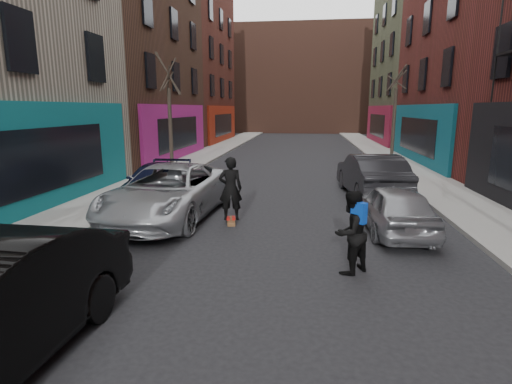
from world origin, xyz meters
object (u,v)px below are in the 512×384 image
(skateboard, at_px, (231,221))
(parked_left_end, at_px, (156,182))
(skateboarder, at_px, (230,189))
(parked_right_far, at_px, (394,208))
(tree_right_far, at_px, (395,104))
(parked_left_far, at_px, (169,192))
(parked_right_end, at_px, (371,175))
(pedestrian, at_px, (351,232))
(tree_left_far, at_px, (170,106))

(skateboard, bearing_deg, parked_left_end, 128.79)
(skateboarder, bearing_deg, parked_right_far, 163.91)
(parked_right_far, bearing_deg, tree_right_far, -104.45)
(tree_right_far, bearing_deg, parked_left_far, -122.84)
(parked_right_end, relative_size, pedestrian, 2.90)
(parked_left_end, bearing_deg, parked_right_end, 9.61)
(tree_left_far, distance_m, tree_right_far, 13.78)
(skateboarder, distance_m, pedestrian, 4.48)
(tree_left_far, distance_m, parked_right_end, 10.94)
(parked_right_far, distance_m, parked_right_end, 4.49)
(parked_left_end, height_order, parked_right_far, parked_right_far)
(parked_left_end, xyz_separation_m, pedestrian, (6.34, -5.86, 0.22))
(parked_right_end, xyz_separation_m, skateboard, (-4.60, -4.21, -0.77))
(skateboard, relative_size, skateboarder, 0.43)
(parked_right_end, bearing_deg, tree_right_far, -111.24)
(parked_left_far, relative_size, parked_right_end, 1.17)
(tree_right_far, height_order, skateboard, tree_right_far)
(skateboard, xyz_separation_m, skateboarder, (0.00, 0.00, 0.98))
(parked_left_far, relative_size, skateboard, 7.26)
(skateboarder, height_order, pedestrian, skateboarder)
(parked_right_end, bearing_deg, tree_left_far, -33.22)
(parked_left_end, distance_m, pedestrian, 8.64)
(skateboard, bearing_deg, tree_right_far, 50.80)
(tree_right_far, bearing_deg, skateboard, -116.58)
(tree_left_far, relative_size, parked_right_far, 1.68)
(parked_left_end, bearing_deg, skateboarder, -40.48)
(parked_right_end, bearing_deg, parked_right_far, 82.98)
(tree_right_far, relative_size, parked_left_end, 1.53)
(tree_right_far, bearing_deg, pedestrian, -103.69)
(tree_left_far, xyz_separation_m, parked_right_far, (9.40, -9.33, -2.72))
(tree_right_far, distance_m, pedestrian, 19.03)
(parked_right_far, bearing_deg, skateboard, -6.85)
(tree_right_far, height_order, parked_right_end, tree_right_far)
(tree_right_far, distance_m, parked_left_far, 17.73)
(tree_left_far, relative_size, parked_left_far, 1.12)
(tree_left_far, bearing_deg, skateboard, -61.74)
(parked_left_end, relative_size, parked_right_end, 0.90)
(parked_left_end, height_order, skateboard, parked_left_end)
(parked_left_end, distance_m, parked_right_far, 8.32)
(skateboarder, bearing_deg, tree_right_far, -129.20)
(parked_left_end, height_order, pedestrian, pedestrian)
(pedestrian, bearing_deg, tree_left_far, -101.62)
(parked_right_end, distance_m, pedestrian, 7.62)
(parked_right_far, height_order, skateboard, parked_right_far)
(parked_right_end, height_order, skateboarder, skateboarder)
(tree_right_far, relative_size, parked_right_far, 1.75)
(parked_left_far, bearing_deg, skateboarder, -5.89)
(tree_right_far, height_order, parked_right_far, tree_right_far)
(parked_right_far, bearing_deg, tree_left_far, -48.16)
(parked_left_far, bearing_deg, skateboard, -5.89)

